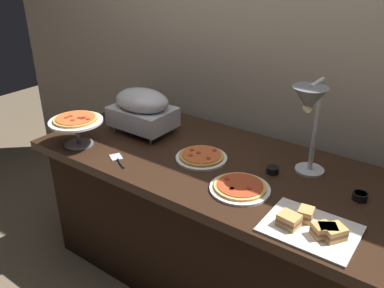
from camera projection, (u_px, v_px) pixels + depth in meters
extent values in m
plane|color=brown|center=(210.00, 272.00, 2.38)|extent=(8.00, 8.00, 0.00)
cube|color=tan|center=(263.00, 55.00, 2.22)|extent=(4.40, 0.04, 2.40)
cube|color=black|center=(212.00, 163.00, 2.06)|extent=(1.90, 0.84, 0.05)
cube|color=black|center=(211.00, 223.00, 2.23)|extent=(1.75, 0.74, 0.71)
cylinder|color=#B7BABF|center=(114.00, 128.00, 2.36)|extent=(0.01, 0.01, 0.04)
cylinder|color=#B7BABF|center=(151.00, 140.00, 2.20)|extent=(0.01, 0.01, 0.04)
cylinder|color=#B7BABF|center=(137.00, 118.00, 2.50)|extent=(0.01, 0.01, 0.04)
cylinder|color=#B7BABF|center=(173.00, 129.00, 2.35)|extent=(0.01, 0.01, 0.04)
cube|color=#B7BABF|center=(143.00, 116.00, 2.32)|extent=(0.36, 0.25, 0.11)
ellipsoid|color=#B7BABF|center=(142.00, 101.00, 2.28)|extent=(0.34, 0.24, 0.13)
cylinder|color=#B7BABF|center=(309.00, 170.00, 1.94)|extent=(0.14, 0.14, 0.01)
cylinder|color=#B7BABF|center=(316.00, 126.00, 1.84)|extent=(0.02, 0.02, 0.45)
cylinder|color=#B7BABF|center=(317.00, 83.00, 1.69)|extent=(0.02, 0.14, 0.02)
cone|color=#595B60|center=(309.00, 99.00, 1.66)|extent=(0.15, 0.15, 0.10)
sphere|color=#F9EAB2|center=(308.00, 108.00, 1.67)|extent=(0.04, 0.04, 0.04)
cylinder|color=white|center=(201.00, 158.00, 2.05)|extent=(0.27, 0.27, 0.01)
cylinder|color=#C68E42|center=(201.00, 156.00, 2.04)|extent=(0.23, 0.23, 0.01)
cylinder|color=#C65628|center=(201.00, 155.00, 2.04)|extent=(0.20, 0.20, 0.00)
cylinder|color=maroon|center=(192.00, 150.00, 2.08)|extent=(0.02, 0.02, 0.00)
cylinder|color=maroon|center=(214.00, 150.00, 2.08)|extent=(0.02, 0.02, 0.00)
cylinder|color=maroon|center=(208.00, 158.00, 2.00)|extent=(0.02, 0.02, 0.00)
cylinder|color=maroon|center=(191.00, 155.00, 2.03)|extent=(0.02, 0.02, 0.00)
cylinder|color=maroon|center=(198.00, 153.00, 2.05)|extent=(0.02, 0.02, 0.00)
cylinder|color=white|center=(240.00, 189.00, 1.78)|extent=(0.27, 0.27, 0.01)
cylinder|color=#DBA856|center=(240.00, 187.00, 1.78)|extent=(0.23, 0.23, 0.01)
cylinder|color=#AD3D1E|center=(240.00, 185.00, 1.77)|extent=(0.21, 0.21, 0.00)
cylinder|color=maroon|center=(232.00, 188.00, 1.74)|extent=(0.02, 0.02, 0.00)
cylinder|color=maroon|center=(249.00, 188.00, 1.75)|extent=(0.02, 0.02, 0.00)
cylinder|color=maroon|center=(232.00, 189.00, 1.74)|extent=(0.02, 0.02, 0.00)
cylinder|color=maroon|center=(227.00, 179.00, 1.82)|extent=(0.02, 0.02, 0.00)
cylinder|color=#595B60|center=(78.00, 134.00, 2.17)|extent=(0.02, 0.02, 0.14)
cylinder|color=#595B60|center=(79.00, 144.00, 2.20)|extent=(0.16, 0.16, 0.01)
cylinder|color=white|center=(76.00, 121.00, 2.14)|extent=(0.29, 0.29, 0.01)
cylinder|color=#C68E42|center=(76.00, 119.00, 2.13)|extent=(0.23, 0.23, 0.01)
cylinder|color=#C65628|center=(75.00, 118.00, 2.13)|extent=(0.21, 0.21, 0.00)
cylinder|color=maroon|center=(84.00, 118.00, 2.12)|extent=(0.02, 0.02, 0.00)
cylinder|color=maroon|center=(79.00, 118.00, 2.12)|extent=(0.02, 0.02, 0.00)
cylinder|color=maroon|center=(71.00, 116.00, 2.14)|extent=(0.02, 0.02, 0.00)
cylinder|color=maroon|center=(82.00, 118.00, 2.11)|extent=(0.02, 0.02, 0.00)
cylinder|color=maroon|center=(66.00, 118.00, 2.13)|extent=(0.02, 0.02, 0.00)
cylinder|color=maroon|center=(73.00, 120.00, 2.09)|extent=(0.02, 0.02, 0.00)
cylinder|color=maroon|center=(88.00, 119.00, 2.10)|extent=(0.02, 0.02, 0.00)
cube|color=white|center=(310.00, 229.00, 1.53)|extent=(0.35, 0.27, 0.01)
cube|color=tan|center=(288.00, 224.00, 1.53)|extent=(0.09, 0.08, 0.02)
cube|color=brown|center=(289.00, 220.00, 1.53)|extent=(0.09, 0.08, 0.01)
cube|color=tan|center=(289.00, 217.00, 1.52)|extent=(0.09, 0.08, 0.02)
cube|color=tan|center=(327.00, 235.00, 1.47)|extent=(0.08, 0.08, 0.02)
cube|color=brown|center=(327.00, 231.00, 1.47)|extent=(0.08, 0.08, 0.01)
cube|color=tan|center=(328.00, 228.00, 1.46)|extent=(0.08, 0.08, 0.02)
cube|color=tan|center=(333.00, 236.00, 1.47)|extent=(0.10, 0.10, 0.02)
cube|color=brown|center=(334.00, 233.00, 1.46)|extent=(0.10, 0.10, 0.01)
cube|color=tan|center=(334.00, 229.00, 1.45)|extent=(0.10, 0.10, 0.02)
cube|color=tan|center=(305.00, 218.00, 1.57)|extent=(0.06, 0.07, 0.02)
cube|color=brown|center=(306.00, 214.00, 1.56)|extent=(0.06, 0.07, 0.01)
cube|color=tan|center=(306.00, 211.00, 1.56)|extent=(0.06, 0.07, 0.02)
cube|color=tan|center=(321.00, 234.00, 1.48)|extent=(0.09, 0.09, 0.02)
cube|color=brown|center=(322.00, 230.00, 1.47)|extent=(0.09, 0.09, 0.01)
cube|color=tan|center=(322.00, 227.00, 1.47)|extent=(0.09, 0.09, 0.02)
cylinder|color=black|center=(273.00, 170.00, 1.92)|extent=(0.06, 0.06, 0.03)
cylinder|color=#562D14|center=(273.00, 168.00, 1.91)|extent=(0.05, 0.05, 0.01)
cylinder|color=black|center=(360.00, 196.00, 1.71)|extent=(0.06, 0.06, 0.03)
cylinder|color=gold|center=(361.00, 194.00, 1.70)|extent=(0.05, 0.05, 0.01)
cube|color=#B7BABF|center=(116.00, 157.00, 2.07)|extent=(0.09, 0.08, 0.00)
cylinder|color=black|center=(121.00, 164.00, 2.00)|extent=(0.09, 0.06, 0.01)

